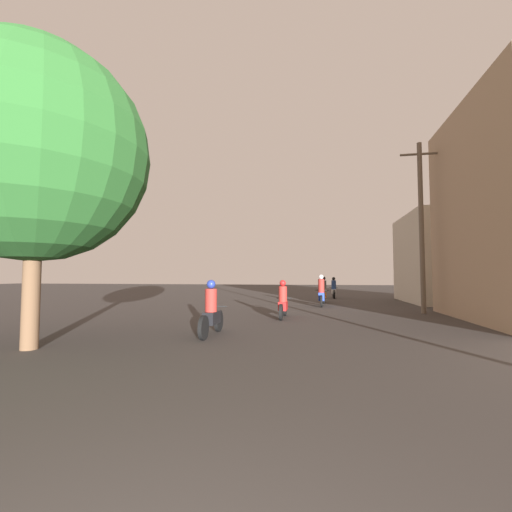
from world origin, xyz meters
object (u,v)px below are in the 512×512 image
Objects in this scene: motorcycle_orange at (324,292)px; utility_pole_far at (421,223)px; motorcycle_red at (283,302)px; building_right_far at (447,258)px; motorcycle_blue at (321,294)px; motorcycle_white at (334,290)px; street_tree at (36,153)px; motorcycle_black at (211,313)px.

utility_pole_far is at bearing -47.23° from motorcycle_orange.
building_right_far is (9.01, 9.23, 2.07)m from motorcycle_red.
utility_pole_far is (4.26, -2.75, 3.22)m from motorcycle_blue.
utility_pole_far reaches higher than motorcycle_white.
street_tree is (-7.33, -18.55, 3.78)m from motorcycle_white.
utility_pole_far is (7.27, 6.77, 3.27)m from motorcycle_black.
motorcycle_black is 12.30m from motorcycle_orange.
building_right_far is 0.89× the size of utility_pole_far.
utility_pole_far is (4.11, -5.12, 3.25)m from motorcycle_orange.
building_right_far is (6.59, -2.78, 2.06)m from motorcycle_white.
motorcycle_orange is at bearing 128.73° from utility_pole_far.
motorcycle_red is 1.03× the size of motorcycle_white.
motorcycle_orange is at bearing -168.38° from building_right_far.
street_tree is (-4.91, -6.54, 3.80)m from motorcycle_red.
motorcycle_blue is 0.28× the size of building_right_far.
utility_pole_far reaches higher than motorcycle_black.
motorcycle_orange is 7.79m from building_right_far.
motorcycle_black is at bearing -114.24° from motorcycle_blue.
motorcycle_white reaches higher than motorcycle_black.
motorcycle_orange is at bearing 85.79° from motorcycle_red.
building_right_far is 21.11m from street_tree.
building_right_far reaches higher than motorcycle_red.
building_right_far is (10.53, 13.40, 2.05)m from motorcycle_black.
motorcycle_orange reaches higher than motorcycle_red.
building_right_far is at bearing 48.56° from street_tree.
motorcycle_white is at bearing 85.12° from motorcycle_black.
utility_pole_far is at bearing 32.13° from motorcycle_red.
motorcycle_orange is at bearing 83.90° from motorcycle_black.
motorcycle_white reaches higher than motorcycle_red.
street_tree reaches higher than motorcycle_blue.
utility_pole_far is (3.33, -9.41, 3.27)m from motorcycle_white.
building_right_far is (7.37, 1.52, 2.03)m from motorcycle_orange.
motorcycle_black is 0.26× the size of utility_pole_far.
motorcycle_orange is at bearing 65.30° from street_tree.
motorcycle_orange is 4.36m from motorcycle_white.
motorcycle_blue reaches higher than motorcycle_red.
motorcycle_red is 0.30× the size of street_tree.
motorcycle_white is 20.30m from street_tree.
motorcycle_blue is at bearing 82.27° from motorcycle_red.
building_right_far is 0.96× the size of street_tree.
motorcycle_white is at bearing 75.32° from motorcycle_blue.
motorcycle_black is at bearing -102.94° from motorcycle_white.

